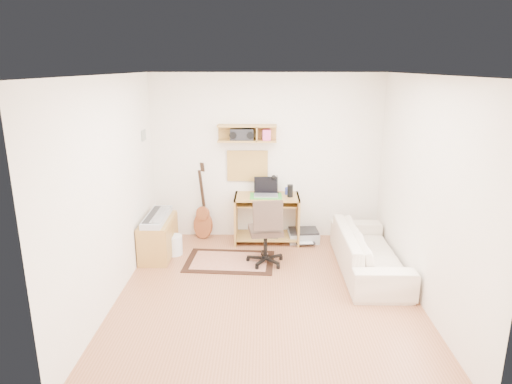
{
  "coord_description": "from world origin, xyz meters",
  "views": [
    {
      "loc": [
        -0.05,
        -5.02,
        2.7
      ],
      "look_at": [
        -0.15,
        1.05,
        1.0
      ],
      "focal_mm": 31.84,
      "sensor_mm": 36.0,
      "label": 1
    }
  ],
  "objects_px": {
    "desk": "(267,219)",
    "printer": "(303,236)",
    "task_chair": "(266,230)",
    "sofa": "(369,244)",
    "cabinet": "(158,238)"
  },
  "relations": [
    {
      "from": "sofa",
      "to": "desk",
      "type": "bearing_deg",
      "value": 52.88
    },
    {
      "from": "sofa",
      "to": "cabinet",
      "type": "bearing_deg",
      "value": 81.13
    },
    {
      "from": "cabinet",
      "to": "printer",
      "type": "relative_size",
      "value": 1.92
    },
    {
      "from": "printer",
      "to": "task_chair",
      "type": "bearing_deg",
      "value": -129.85
    },
    {
      "from": "task_chair",
      "to": "sofa",
      "type": "xyz_separation_m",
      "value": [
        1.4,
        -0.2,
        -0.11
      ]
    },
    {
      "from": "task_chair",
      "to": "cabinet",
      "type": "bearing_deg",
      "value": 162.18
    },
    {
      "from": "task_chair",
      "to": "sofa",
      "type": "height_order",
      "value": "task_chair"
    },
    {
      "from": "desk",
      "to": "cabinet",
      "type": "bearing_deg",
      "value": -160.06
    },
    {
      "from": "cabinet",
      "to": "sofa",
      "type": "bearing_deg",
      "value": -8.87
    },
    {
      "from": "desk",
      "to": "task_chair",
      "type": "bearing_deg",
      "value": -91.62
    },
    {
      "from": "printer",
      "to": "sofa",
      "type": "distance_m",
      "value": 1.35
    },
    {
      "from": "desk",
      "to": "printer",
      "type": "xyz_separation_m",
      "value": [
        0.58,
        0.02,
        -0.29
      ]
    },
    {
      "from": "desk",
      "to": "task_chair",
      "type": "height_order",
      "value": "task_chair"
    },
    {
      "from": "task_chair",
      "to": "printer",
      "type": "height_order",
      "value": "task_chair"
    },
    {
      "from": "task_chair",
      "to": "sofa",
      "type": "bearing_deg",
      "value": -16.85
    }
  ]
}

